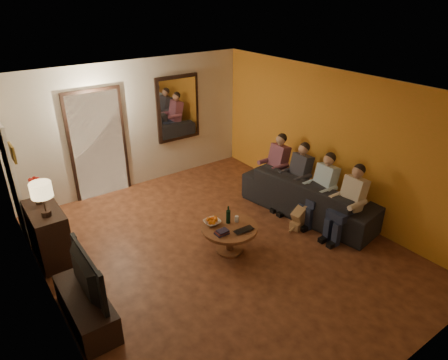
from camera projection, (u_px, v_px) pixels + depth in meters
floor at (220, 249)px, 6.49m from camera, size 5.00×6.00×0.01m
ceiling at (219, 90)px, 5.35m from camera, size 5.00×6.00×0.01m
back_wall at (135, 125)px, 8.11m from camera, size 5.00×0.02×2.60m
front_wall at (404, 290)px, 3.73m from camera, size 5.00×0.02×2.60m
left_wall at (43, 232)px, 4.61m from camera, size 0.02×6.00×2.60m
right_wall at (332, 142)px, 7.23m from camera, size 0.02×6.00×2.60m
orange_accent at (332, 143)px, 7.23m from camera, size 0.01×6.00×2.60m
kitchen_doorway at (98, 146)px, 7.78m from camera, size 1.00×0.06×2.10m
door_trim at (98, 146)px, 7.78m from camera, size 1.12×0.04×2.22m
fridge_glimpse at (111, 150)px, 7.99m from camera, size 0.45×0.03×1.70m
mirror_frame at (178, 108)px, 8.52m from camera, size 1.00×0.05×1.40m
mirror_glass at (179, 109)px, 8.49m from camera, size 0.86×0.02×1.26m
white_door at (13, 181)px, 6.43m from camera, size 0.06×0.85×2.04m
framed_art at (12, 153)px, 5.33m from camera, size 0.03×0.28×0.24m
art_canvas at (14, 153)px, 5.34m from camera, size 0.01×0.22×0.18m
dresser at (49, 234)px, 6.12m from camera, size 0.45×0.97×0.87m
table_lamp at (43, 199)px, 5.65m from camera, size 0.30×0.30×0.54m
flower_vase at (36, 191)px, 6.00m from camera, size 0.14×0.14×0.44m
tv_stand at (86, 308)px, 5.02m from camera, size 0.45×1.24×0.41m
tv at (80, 276)px, 4.80m from camera, size 1.05×0.14×0.60m
sofa at (312, 194)px, 7.40m from camera, size 2.74×1.43×0.76m
person_a at (349, 205)px, 6.59m from camera, size 0.60×0.40×1.20m
person_b at (322, 191)px, 7.03m from camera, size 0.60×0.40×1.20m
person_c at (297, 179)px, 7.47m from camera, size 0.60×0.40×1.20m
person_d at (276, 168)px, 7.90m from camera, size 0.60×0.40×1.20m
dog at (303, 212)px, 7.02m from camera, size 0.59×0.33×0.56m
coffee_table at (229, 238)px, 6.37m from camera, size 1.00×1.00×0.45m
bowl at (212, 222)px, 6.33m from camera, size 0.26×0.26×0.06m
oranges at (212, 219)px, 6.30m from camera, size 0.20×0.20×0.08m
wine_bottle at (228, 214)px, 6.31m from camera, size 0.07×0.07×0.31m
wine_glass at (237, 219)px, 6.38m from camera, size 0.06×0.06×0.10m
book_stack at (222, 232)px, 6.07m from camera, size 0.20×0.15×0.07m
laptop at (246, 232)px, 6.12m from camera, size 0.34×0.23×0.03m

